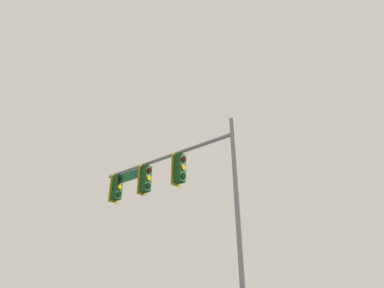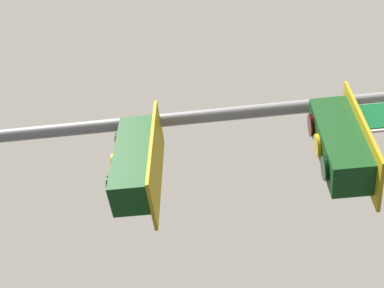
{
  "view_description": "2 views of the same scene",
  "coord_description": "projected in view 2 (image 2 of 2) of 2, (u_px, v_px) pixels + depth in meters",
  "views": [
    {
      "loc": [
        -12.59,
        2.1,
        1.67
      ],
      "look_at": [
        -5.03,
        -5.57,
        6.88
      ],
      "focal_mm": 28.0,
      "sensor_mm": 36.0,
      "label": 1
    },
    {
      "loc": [
        -3.7,
        -8.0,
        1.84
      ],
      "look_at": [
        -4.52,
        -4.09,
        7.3
      ],
      "focal_mm": 50.0,
      "sensor_mm": 36.0,
      "label": 2
    }
  ],
  "objects": [
    {
      "name": "signal_pole_near",
      "position": [
        228.0,
        183.0,
        4.59
      ],
      "size": [
        6.89,
        0.92,
        7.02
      ],
      "color": "gray",
      "rests_on": "ground_plane"
    }
  ]
}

